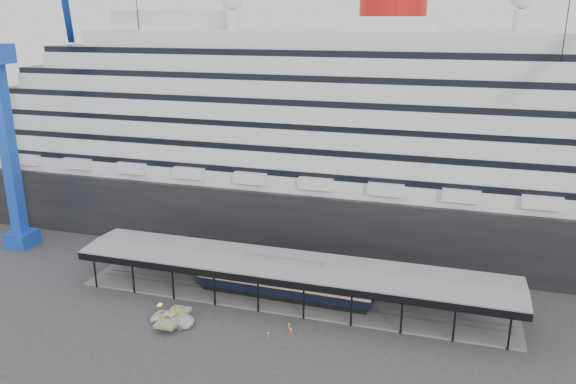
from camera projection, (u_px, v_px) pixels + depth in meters
name	position (u px, v px, depth m)	size (l,w,h in m)	color
ground	(278.00, 319.00, 67.57)	(200.00, 200.00, 0.00)	#323235
cruise_ship	(338.00, 123.00, 91.39)	(130.00, 30.00, 43.90)	black
platform_canopy	(290.00, 283.00, 71.44)	(56.00, 9.18, 5.30)	slate
crane_blue	(12.00, 121.00, 83.82)	(22.63, 19.19, 47.60)	blue
port_truck	(173.00, 319.00, 66.19)	(2.35, 5.09, 1.41)	white
pullman_carriage	(284.00, 280.00, 71.58)	(23.01, 3.45, 22.54)	black
traffic_cone_left	(268.00, 333.00, 63.83)	(0.40, 0.40, 0.66)	#D14D0B
traffic_cone_mid	(291.00, 330.00, 64.47)	(0.41, 0.41, 0.77)	red
traffic_cone_right	(289.00, 325.00, 65.57)	(0.45, 0.45, 0.70)	#EF560D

